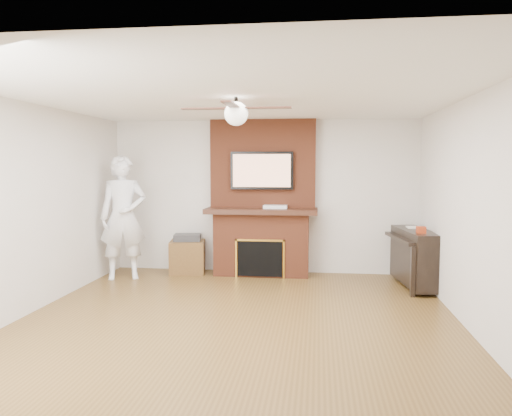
# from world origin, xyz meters

# --- Properties ---
(room_shell) EXTENTS (5.36, 5.86, 2.86)m
(room_shell) POSITION_xyz_m (0.00, 0.00, 1.25)
(room_shell) COLOR #533918
(room_shell) RESTS_ON ground
(fireplace) EXTENTS (1.78, 0.64, 2.50)m
(fireplace) POSITION_xyz_m (0.00, 2.55, 1.00)
(fireplace) COLOR brown
(fireplace) RESTS_ON ground
(tv) EXTENTS (1.00, 0.08, 0.60)m
(tv) POSITION_xyz_m (0.00, 2.50, 1.68)
(tv) COLOR black
(tv) RESTS_ON fireplace
(ceiling_fan) EXTENTS (1.21, 1.21, 0.31)m
(ceiling_fan) POSITION_xyz_m (-0.00, 0.00, 2.33)
(ceiling_fan) COLOR black
(ceiling_fan) RESTS_ON room_shell
(person) EXTENTS (0.83, 0.69, 1.92)m
(person) POSITION_xyz_m (-2.10, 1.95, 0.96)
(person) COLOR white
(person) RESTS_ON ground
(side_table) EXTENTS (0.64, 0.64, 0.64)m
(side_table) POSITION_xyz_m (-1.23, 2.48, 0.29)
(side_table) COLOR #513417
(side_table) RESTS_ON ground
(piano) EXTENTS (0.63, 1.31, 0.92)m
(piano) POSITION_xyz_m (2.30, 1.95, 0.45)
(piano) COLOR black
(piano) RESTS_ON ground
(cable_box) EXTENTS (0.38, 0.22, 0.05)m
(cable_box) POSITION_xyz_m (0.22, 2.45, 1.11)
(cable_box) COLOR silver
(cable_box) RESTS_ON fireplace
(candle_orange) EXTENTS (0.08, 0.08, 0.11)m
(candle_orange) POSITION_xyz_m (-0.14, 2.37, 0.05)
(candle_orange) COLOR #E45A1A
(candle_orange) RESTS_ON ground
(candle_green) EXTENTS (0.06, 0.06, 0.10)m
(candle_green) POSITION_xyz_m (0.04, 2.30, 0.05)
(candle_green) COLOR #31762F
(candle_green) RESTS_ON ground
(candle_blue) EXTENTS (0.06, 0.06, 0.07)m
(candle_blue) POSITION_xyz_m (0.28, 2.32, 0.04)
(candle_blue) COLOR #336699
(candle_blue) RESTS_ON ground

